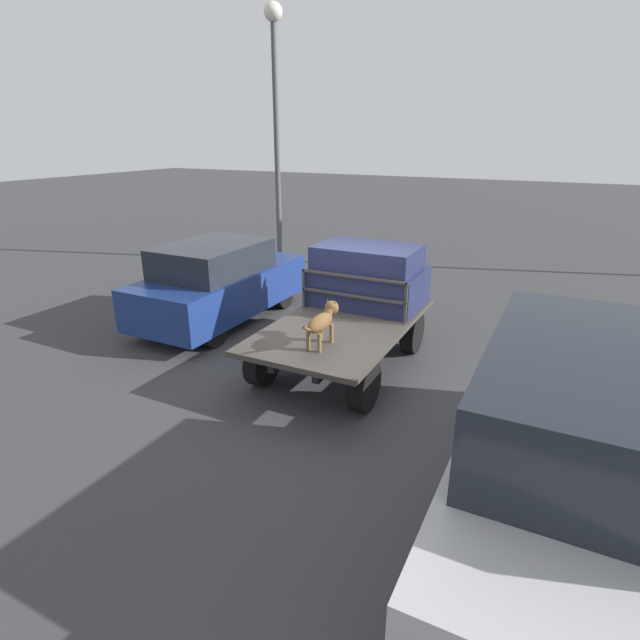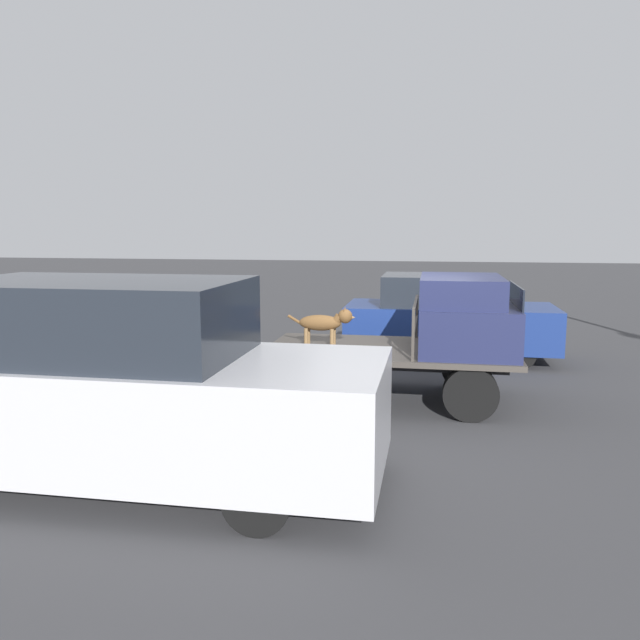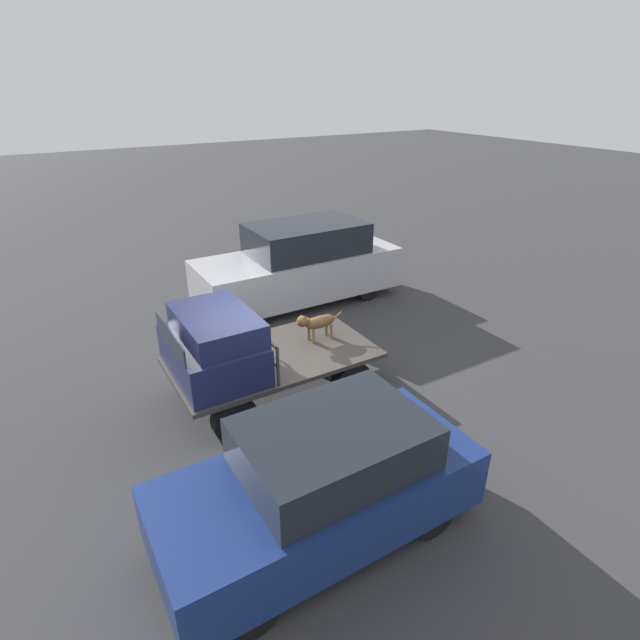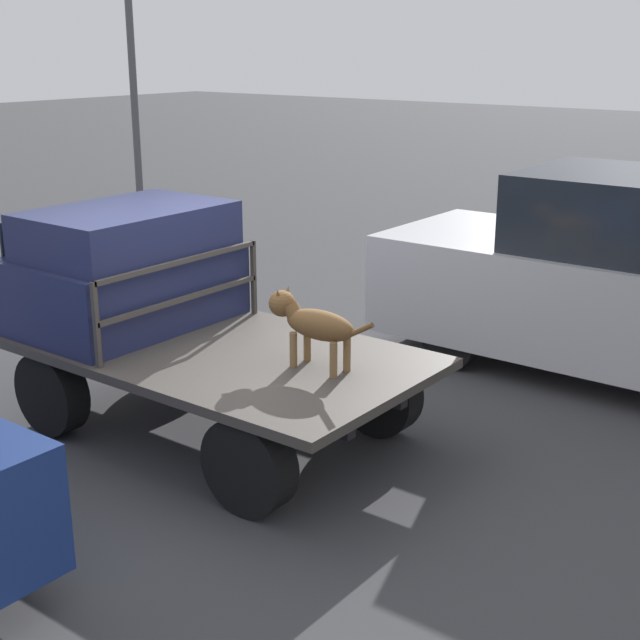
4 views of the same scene
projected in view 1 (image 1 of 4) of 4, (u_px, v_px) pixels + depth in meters
ground_plane at (342, 366)px, 8.45m from camera, size 80.00×80.00×0.00m
flatbed_truck at (343, 334)px, 8.25m from camera, size 3.67×2.02×0.80m
truck_cab at (368, 276)px, 8.90m from camera, size 1.36×1.90×1.08m
truck_headboard at (352, 289)px, 8.31m from camera, size 0.04×1.90×0.70m
dog at (323, 320)px, 7.20m from camera, size 1.03×0.24×0.61m
parked_sedan at (219, 282)px, 10.27m from camera, size 4.02×1.75×1.66m
parked_pickup_far at (585, 451)px, 4.51m from camera, size 5.25×1.98×2.06m
light_pole_near at (275, 93)px, 13.89m from camera, size 0.50×0.50×7.00m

